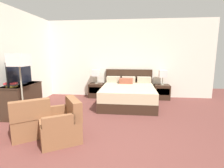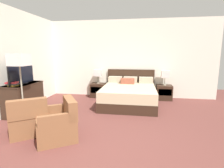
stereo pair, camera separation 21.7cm
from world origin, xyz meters
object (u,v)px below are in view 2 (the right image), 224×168
(book_red_cover, at_px, (13,85))
(armchair_companion, at_px, (58,124))
(nightstand_right, at_px, (164,92))
(dresser, at_px, (24,98))
(table_lamp_left, at_px, (98,73))
(tv, at_px, (21,73))
(nightstand_left, at_px, (98,90))
(table_lamp_right, at_px, (165,74))
(book_small_top, at_px, (12,83))
(book_blue_cover, at_px, (13,84))
(armchair_by_window, at_px, (29,120))
(bed, at_px, (129,94))
(floor_lamp, at_px, (20,64))

(book_red_cover, bearing_deg, armchair_companion, -27.87)
(nightstand_right, xyz_separation_m, dresser, (-3.87, -2.07, 0.17))
(table_lamp_left, height_order, book_red_cover, table_lamp_left)
(table_lamp_left, xyz_separation_m, tv, (-1.52, -2.08, 0.20))
(nightstand_left, distance_m, nightstand_right, 2.35)
(table_lamp_left, relative_size, table_lamp_right, 1.00)
(tv, height_order, book_small_top, tv)
(nightstand_left, relative_size, nightstand_right, 1.00)
(book_blue_cover, height_order, armchair_by_window, book_blue_cover)
(bed, relative_size, nightstand_left, 3.94)
(dresser, distance_m, book_red_cover, 0.55)
(tv, distance_m, armchair_by_window, 1.57)
(table_lamp_left, relative_size, dresser, 0.47)
(table_lamp_right, xyz_separation_m, book_red_cover, (-3.86, -2.43, -0.06))
(armchair_companion, bearing_deg, table_lamp_right, 54.24)
(nightstand_right, xyz_separation_m, book_blue_cover, (-3.86, -2.43, 0.61))
(table_lamp_left, xyz_separation_m, armchair_companion, (0.02, -3.24, -0.61))
(armchair_by_window, bearing_deg, tv, 129.03)
(table_lamp_right, xyz_separation_m, dresser, (-3.87, -2.07, -0.47))
(nightstand_left, distance_m, armchair_by_window, 3.19)
(bed, height_order, floor_lamp, floor_lamp)
(tv, relative_size, armchair_by_window, 0.97)
(nightstand_right, height_order, tv, tv)
(tv, height_order, floor_lamp, floor_lamp)
(book_blue_cover, bearing_deg, nightstand_right, 32.19)
(tv, height_order, book_blue_cover, tv)
(tv, relative_size, book_red_cover, 5.03)
(table_lamp_right, bearing_deg, armchair_companion, -125.76)
(nightstand_right, height_order, book_small_top, book_small_top)
(book_small_top, bearing_deg, bed, 32.36)
(tv, height_order, armchair_companion, tv)
(table_lamp_right, relative_size, floor_lamp, 0.32)
(nightstand_right, distance_m, book_small_top, 4.62)
(nightstand_left, bearing_deg, armchair_companion, -89.68)
(nightstand_right, bearing_deg, dresser, -151.85)
(tv, relative_size, armchair_companion, 0.98)
(book_blue_cover, height_order, book_small_top, book_small_top)
(book_small_top, bearing_deg, dresser, 87.89)
(armchair_by_window, bearing_deg, nightstand_left, 77.87)
(bed, height_order, dresser, bed)
(bed, distance_m, dresser, 3.02)
(bed, xyz_separation_m, table_lamp_left, (-1.17, 0.71, 0.58))
(book_red_cover, bearing_deg, book_small_top, 180.00)
(nightstand_right, bearing_deg, book_red_cover, -147.82)
(table_lamp_left, height_order, book_blue_cover, table_lamp_left)
(nightstand_left, height_order, book_blue_cover, book_blue_cover)
(floor_lamp, bearing_deg, armchair_by_window, -46.57)
(table_lamp_right, distance_m, book_small_top, 4.58)
(bed, xyz_separation_m, book_small_top, (-2.70, -1.71, 0.59))
(tv, distance_m, book_blue_cover, 0.42)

